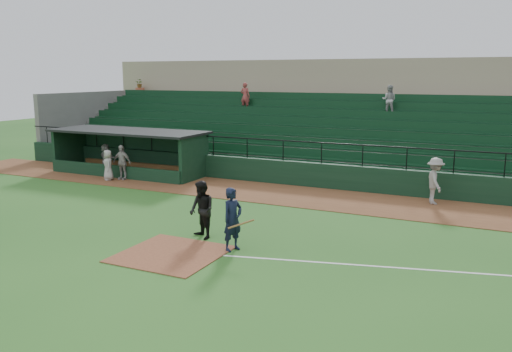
% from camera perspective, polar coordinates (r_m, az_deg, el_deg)
% --- Properties ---
extents(ground, '(90.00, 90.00, 0.00)m').
position_cam_1_polar(ground, '(17.30, -7.24, -7.40)').
color(ground, '#285D1E').
rests_on(ground, ground).
extents(warning_track, '(40.00, 4.00, 0.03)m').
position_cam_1_polar(warning_track, '(24.15, 3.08, -2.01)').
color(warning_track, brown).
rests_on(warning_track, ground).
extents(home_plate_dirt, '(3.00, 3.00, 0.03)m').
position_cam_1_polar(home_plate_dirt, '(16.52, -9.13, -8.31)').
color(home_plate_dirt, brown).
rests_on(home_plate_dirt, ground).
extents(foul_line, '(17.49, 4.44, 0.01)m').
position_cam_1_polar(foul_line, '(15.94, 20.77, -9.67)').
color(foul_line, white).
rests_on(foul_line, ground).
extents(stadium_structure, '(38.00, 13.08, 6.40)m').
position_cam_1_polar(stadium_structure, '(31.68, 9.03, 5.16)').
color(stadium_structure, black).
rests_on(stadium_structure, ground).
extents(dugout, '(8.90, 3.20, 2.42)m').
position_cam_1_polar(dugout, '(30.19, -13.07, 2.87)').
color(dugout, black).
rests_on(dugout, ground).
extents(batter_at_plate, '(1.14, 0.85, 2.00)m').
position_cam_1_polar(batter_at_plate, '(16.41, -2.54, -4.70)').
color(batter_at_plate, black).
rests_on(batter_at_plate, ground).
extents(umpire, '(1.19, 1.11, 1.95)m').
position_cam_1_polar(umpire, '(17.69, -5.88, -3.68)').
color(umpire, black).
rests_on(umpire, ground).
extents(runner, '(1.14, 1.45, 1.97)m').
position_cam_1_polar(runner, '(23.40, 18.78, -0.50)').
color(runner, gray).
rests_on(runner, warning_track).
extents(dugout_player_a, '(1.08, 0.49, 1.80)m').
position_cam_1_polar(dugout_player_a, '(28.23, -14.30, 1.44)').
color(dugout_player_a, '#A7A19C').
rests_on(dugout_player_a, warning_track).
extents(dugout_player_b, '(0.91, 0.88, 1.57)m').
position_cam_1_polar(dugout_player_b, '(28.27, -15.69, 1.15)').
color(dugout_player_b, '#ACA6A0').
rests_on(dugout_player_b, warning_track).
extents(dugout_player_c, '(1.55, 1.00, 1.60)m').
position_cam_1_polar(dugout_player_c, '(30.64, -15.90, 1.90)').
color(dugout_player_c, gray).
rests_on(dugout_player_c, warning_track).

